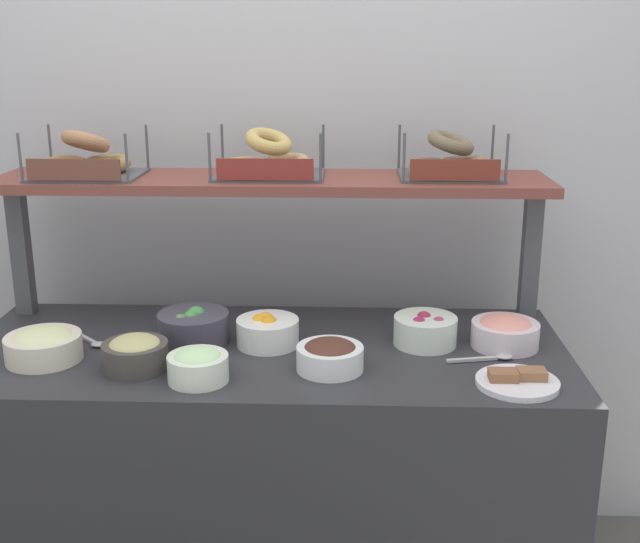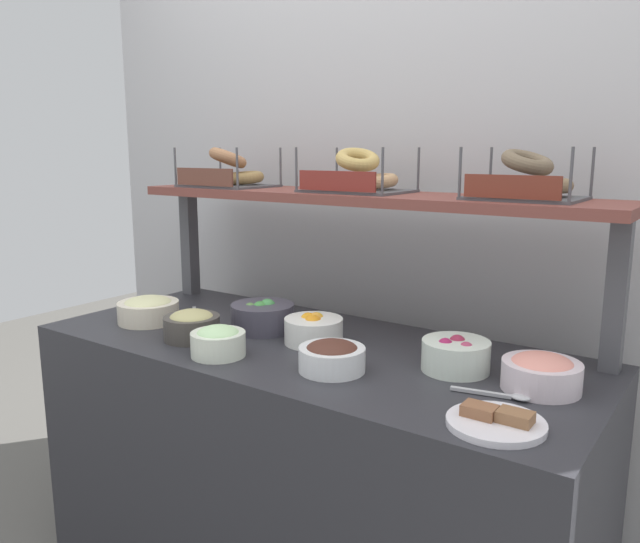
% 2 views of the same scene
% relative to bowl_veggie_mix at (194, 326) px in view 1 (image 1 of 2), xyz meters
% --- Properties ---
extents(back_wall, '(2.87, 0.06, 2.40)m').
position_rel_bowl_veggie_mix_xyz_m(back_wall, '(0.20, 0.51, 0.30)').
color(back_wall, '#B8B7BA').
rests_on(back_wall, ground_plane).
extents(deli_counter, '(1.67, 0.70, 0.85)m').
position_rel_bowl_veggie_mix_xyz_m(deli_counter, '(0.20, -0.04, -0.47)').
color(deli_counter, '#2D2D33').
rests_on(deli_counter, ground_plane).
extents(shelf_riser_left, '(0.05, 0.05, 0.40)m').
position_rel_bowl_veggie_mix_xyz_m(shelf_riser_left, '(-0.57, 0.23, 0.15)').
color(shelf_riser_left, '#4C4C51').
rests_on(shelf_riser_left, deli_counter).
extents(shelf_riser_right, '(0.05, 0.05, 0.40)m').
position_rel_bowl_veggie_mix_xyz_m(shelf_riser_right, '(0.98, 0.23, 0.15)').
color(shelf_riser_right, '#4C4C51').
rests_on(shelf_riser_right, deli_counter).
extents(upper_shelf, '(1.63, 0.32, 0.03)m').
position_rel_bowl_veggie_mix_xyz_m(upper_shelf, '(0.20, 0.23, 0.37)').
color(upper_shelf, brown).
rests_on(upper_shelf, shelf_riser_left).
extents(bowl_veggie_mix, '(0.20, 0.20, 0.10)m').
position_rel_bowl_veggie_mix_xyz_m(bowl_veggie_mix, '(0.00, 0.00, 0.00)').
color(bowl_veggie_mix, '#44414F').
rests_on(bowl_veggie_mix, deli_counter).
extents(bowl_fruit_salad, '(0.17, 0.17, 0.09)m').
position_rel_bowl_veggie_mix_xyz_m(bowl_fruit_salad, '(0.21, -0.02, -0.00)').
color(bowl_fruit_salad, white).
rests_on(bowl_fruit_salad, deli_counter).
extents(bowl_scallion_spread, '(0.15, 0.15, 0.09)m').
position_rel_bowl_veggie_mix_xyz_m(bowl_scallion_spread, '(0.06, -0.26, -0.00)').
color(bowl_scallion_spread, white).
rests_on(bowl_scallion_spread, deli_counter).
extents(bowl_potato_salad, '(0.20, 0.20, 0.09)m').
position_rel_bowl_veggie_mix_xyz_m(bowl_potato_salad, '(-0.37, -0.15, -0.00)').
color(bowl_potato_salad, '#EFE2C6').
rests_on(bowl_potato_salad, deli_counter).
extents(bowl_beet_salad, '(0.18, 0.18, 0.09)m').
position_rel_bowl_veggie_mix_xyz_m(bowl_beet_salad, '(0.65, 0.00, -0.00)').
color(bowl_beet_salad, white).
rests_on(bowl_beet_salad, deli_counter).
extents(bowl_chocolate_spread, '(0.17, 0.17, 0.08)m').
position_rel_bowl_veggie_mix_xyz_m(bowl_chocolate_spread, '(0.39, -0.18, -0.01)').
color(bowl_chocolate_spread, white).
rests_on(bowl_chocolate_spread, deli_counter).
extents(bowl_hummus, '(0.17, 0.17, 0.09)m').
position_rel_bowl_veggie_mix_xyz_m(bowl_hummus, '(-0.11, -0.20, -0.00)').
color(bowl_hummus, '#45403B').
rests_on(bowl_hummus, deli_counter).
extents(bowl_lox_spread, '(0.19, 0.19, 0.09)m').
position_rel_bowl_veggie_mix_xyz_m(bowl_lox_spread, '(0.87, -0.00, -0.00)').
color(bowl_lox_spread, silver).
rests_on(bowl_lox_spread, deli_counter).
extents(serving_plate_white, '(0.20, 0.20, 0.04)m').
position_rel_bowl_veggie_mix_xyz_m(serving_plate_white, '(0.85, -0.26, -0.03)').
color(serving_plate_white, white).
rests_on(serving_plate_white, deli_counter).
extents(serving_spoon_near_plate, '(0.18, 0.05, 0.01)m').
position_rel_bowl_veggie_mix_xyz_m(serving_spoon_near_plate, '(0.81, -0.11, -0.04)').
color(serving_spoon_near_plate, '#B7B7BC').
rests_on(serving_spoon_near_plate, deli_counter).
extents(serving_spoon_by_edge, '(0.14, 0.13, 0.01)m').
position_rel_bowl_veggie_mix_xyz_m(serving_spoon_by_edge, '(-0.29, -0.02, -0.04)').
color(serving_spoon_by_edge, '#B7B7BC').
rests_on(serving_spoon_by_edge, deli_counter).
extents(bagel_basket_everything, '(0.31, 0.26, 0.15)m').
position_rel_bowl_veggie_mix_xyz_m(bagel_basket_everything, '(-0.34, 0.21, 0.43)').
color(bagel_basket_everything, '#4C4C51').
rests_on(bagel_basket_everything, upper_shelf).
extents(bagel_basket_sesame, '(0.32, 0.27, 0.14)m').
position_rel_bowl_veggie_mix_xyz_m(bagel_basket_sesame, '(0.19, 0.24, 0.43)').
color(bagel_basket_sesame, '#4C4C51').
rests_on(bagel_basket_sesame, upper_shelf).
extents(bagel_basket_poppy, '(0.30, 0.26, 0.14)m').
position_rel_bowl_veggie_mix_xyz_m(bagel_basket_poppy, '(0.72, 0.25, 0.43)').
color(bagel_basket_poppy, '#4C4C51').
rests_on(bagel_basket_poppy, upper_shelf).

